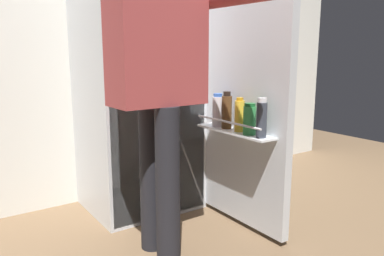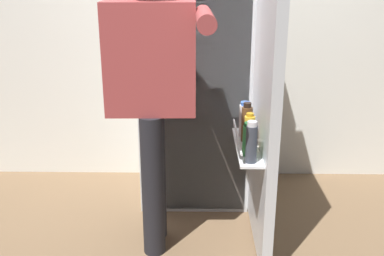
# 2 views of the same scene
# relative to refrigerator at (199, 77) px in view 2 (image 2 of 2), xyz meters

# --- Properties ---
(ground_plane) EXTENTS (6.37, 6.37, 0.00)m
(ground_plane) POSITION_rel_refrigerator_xyz_m (-0.03, -0.49, -0.84)
(ground_plane) COLOR brown
(kitchen_wall) EXTENTS (4.40, 0.10, 2.49)m
(kitchen_wall) POSITION_rel_refrigerator_xyz_m (-0.03, 0.40, 0.41)
(kitchen_wall) COLOR silver
(kitchen_wall) RESTS_ON ground_plane
(refrigerator) EXTENTS (0.74, 1.27, 1.67)m
(refrigerator) POSITION_rel_refrigerator_xyz_m (0.00, 0.00, 0.00)
(refrigerator) COLOR silver
(refrigerator) RESTS_ON ground_plane
(person) EXTENTS (0.54, 0.74, 1.57)m
(person) POSITION_rel_refrigerator_xyz_m (-0.24, -0.59, 0.10)
(person) COLOR black
(person) RESTS_ON ground_plane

